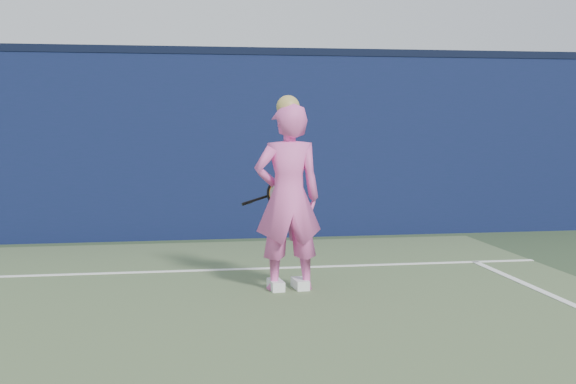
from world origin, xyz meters
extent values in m
cube|color=#0C1737|center=(0.00, 6.50, 1.25)|extent=(24.00, 0.40, 2.50)
cube|color=black|center=(0.00, 6.50, 2.55)|extent=(24.00, 0.42, 0.10)
imported|color=#ED5CB3|center=(2.46, 2.92, 0.89)|extent=(0.68, 0.47, 1.77)
sphere|color=tan|center=(2.46, 2.92, 1.74)|extent=(0.22, 0.22, 0.22)
cube|color=white|center=(2.58, 2.93, 0.05)|extent=(0.14, 0.29, 0.10)
cube|color=white|center=(2.34, 2.91, 0.05)|extent=(0.14, 0.29, 0.10)
torus|color=black|center=(2.43, 3.37, 0.89)|extent=(0.27, 0.15, 0.27)
torus|color=gold|center=(2.43, 3.37, 0.89)|extent=(0.22, 0.12, 0.22)
cylinder|color=beige|center=(2.43, 3.37, 0.89)|extent=(0.21, 0.11, 0.22)
cylinder|color=black|center=(2.23, 3.36, 0.84)|extent=(0.25, 0.09, 0.09)
cylinder|color=black|center=(2.11, 3.35, 0.80)|extent=(0.12, 0.06, 0.06)
cube|color=white|center=(0.00, 4.00, 0.01)|extent=(11.00, 0.08, 0.01)
camera|label=1|loc=(1.19, -4.53, 1.62)|focal=50.00mm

